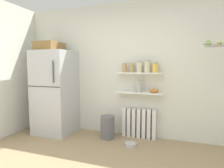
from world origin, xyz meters
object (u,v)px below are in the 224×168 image
Objects in this scene: storage_jar_2 at (139,67)px; vase at (139,86)px; storage_jar_1 at (132,68)px; storage_jar_3 at (147,66)px; storage_jar_4 at (155,68)px; radiator at (139,123)px; shelf_bowl at (154,91)px; trash_bin at (108,127)px; hanging_fruit_basket at (214,44)px; refrigerator at (55,90)px; pet_food_bowl at (131,144)px; storage_jar_0 at (124,68)px.

vase is (-0.00, 0.00, -0.36)m from storage_jar_2.
storage_jar_3 is at bearing -0.00° from storage_jar_1.
storage_jar_3 reaches higher than storage_jar_4.
radiator is 0.70m from shelf_bowl.
hanging_fruit_basket is (1.74, -0.08, 1.49)m from trash_bin.
radiator is 1.07m from storage_jar_1.
storage_jar_4 is 0.53× the size of hanging_fruit_basket.
refrigerator is 2.05m from storage_jar_4.
hanging_fruit_basket is (1.18, -0.32, 1.42)m from radiator.
storage_jar_2 reaches higher than pet_food_bowl.
vase is at bearing 20.91° from trash_bin.
storage_jar_2 is (1.69, 0.25, 0.48)m from refrigerator.
storage_jar_0 is 0.99× the size of storage_jar_4.
vase is 1.05m from pet_food_bowl.
radiator is 1.10m from storage_jar_3.
shelf_bowl is (0.57, 0.00, -0.42)m from storage_jar_0.
storage_jar_3 is at bearing 180.00° from shelf_bowl.
storage_jar_3 is at bearing 7.62° from refrigerator.
storage_jar_4 is 0.87× the size of pet_food_bowl.
storage_jar_1 is 0.14m from storage_jar_2.
refrigerator reaches higher than pet_food_bowl.
trash_bin is at bearing -159.15° from storage_jar_2.
shelf_bowl is 0.37× the size of trash_bin.
storage_jar_1 is 0.87× the size of storage_jar_2.
shelf_bowl is 0.76× the size of pet_food_bowl.
storage_jar_4 is 1.42m from pet_food_bowl.
pet_food_bowl is (1.64, -0.17, -0.85)m from refrigerator.
storage_jar_0 reaches higher than storage_jar_1.
storage_jar_3 is (0.43, 0.00, 0.02)m from storage_jar_0.
storage_jar_4 reaches higher than vase.
radiator is 4.07× the size of shelf_bowl.
refrigerator is 8.91× the size of pet_food_bowl.
pet_food_bowl is (0.09, -0.41, -1.32)m from storage_jar_1.
shelf_bowl is (0.28, -0.03, 0.64)m from radiator.
vase is (0.14, -0.00, -0.35)m from storage_jar_1.
hanging_fruit_basket is (1.47, -0.29, 0.36)m from storage_jar_0.
vase is at bearing -0.00° from storage_jar_1.
refrigerator is 1.85m from pet_food_bowl.
storage_jar_1 is at bearing 167.50° from hanging_fruit_basket.
pet_food_bowl is at bearing -97.35° from vase.
vase is 0.62× the size of hanging_fruit_basket.
refrigerator is 1.32m from trash_bin.
shelf_bowl is 1.04m from pet_food_bowl.
refrigerator is at bearing -170.99° from storage_jar_1.
hanging_fruit_basket is (0.91, -0.29, 0.78)m from shelf_bowl.
shelf_bowl is at bearing 0.00° from storage_jar_3.
vase reaches higher than radiator.
hanging_fruit_basket is (2.88, -0.05, 0.82)m from refrigerator.
vase is 0.29m from shelf_bowl.
storage_jar_2 is at bearing 166.03° from hanging_fruit_basket.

